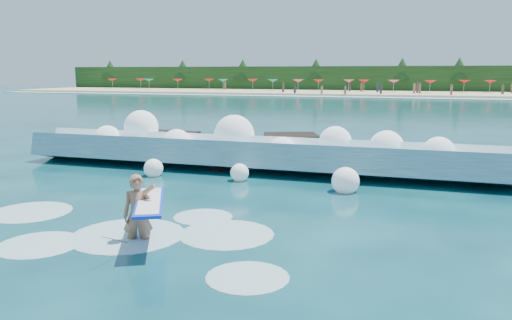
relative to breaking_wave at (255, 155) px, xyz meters
name	(u,v)px	position (x,y,z in m)	size (l,w,h in m)	color
ground	(183,211)	(0.00, -6.51, -0.58)	(200.00, 200.00, 0.00)	#072D3B
beach	(383,93)	(0.00, 71.49, -0.38)	(140.00, 20.00, 0.40)	tan
wet_band	(378,97)	(0.00, 60.49, -0.54)	(140.00, 5.00, 0.08)	silver
treeline	(387,79)	(0.00, 81.49, 1.92)	(140.00, 4.00, 5.00)	black
breaking_wave	(255,155)	(0.00, 0.00, 0.00)	(19.34, 2.95, 1.67)	teal
rock_cluster	(220,151)	(-1.97, 1.02, -0.10)	(8.35, 3.56, 1.51)	black
surfer_with_board	(141,212)	(0.23, -9.13, 0.12)	(1.72, 2.99, 1.89)	#9F674A
wave_spray	(244,142)	(-0.46, -0.07, 0.51)	(14.92, 4.51, 2.30)	white
surf_foam	(130,232)	(-0.41, -8.61, -0.58)	(9.19, 5.05, 0.14)	silver
beach_umbrellas	(386,81)	(0.35, 73.14, 1.67)	(112.30, 6.48, 0.50)	red
beachgoers	(397,89)	(2.56, 67.90, 0.50)	(104.81, 13.81, 1.94)	#3F332D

